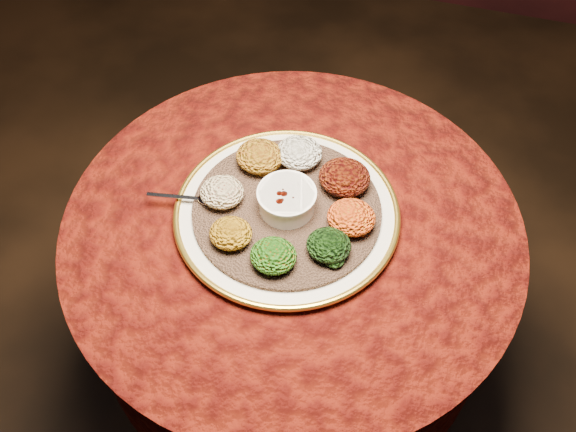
# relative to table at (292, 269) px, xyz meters

# --- Properties ---
(table) EXTENTS (0.96, 0.96, 0.73)m
(table) POSITION_rel_table_xyz_m (0.00, 0.00, 0.00)
(table) COLOR black
(table) RESTS_ON ground
(platter) EXTENTS (0.47, 0.47, 0.02)m
(platter) POSITION_rel_table_xyz_m (-0.02, 0.01, 0.19)
(platter) COLOR beige
(platter) RESTS_ON table
(injera) EXTENTS (0.45, 0.45, 0.01)m
(injera) POSITION_rel_table_xyz_m (-0.02, 0.01, 0.20)
(injera) COLOR brown
(injera) RESTS_ON platter
(stew_bowl) EXTENTS (0.12, 0.12, 0.05)m
(stew_bowl) POSITION_rel_table_xyz_m (-0.02, 0.01, 0.24)
(stew_bowl) COLOR white
(stew_bowl) RESTS_ON injera
(spoon) EXTENTS (0.15, 0.04, 0.01)m
(spoon) POSITION_rel_table_xyz_m (-0.19, -0.02, 0.21)
(spoon) COLOR silver
(spoon) RESTS_ON injera
(portion_ayib) EXTENTS (0.10, 0.10, 0.05)m
(portion_ayib) POSITION_rel_table_xyz_m (-0.03, 0.15, 0.23)
(portion_ayib) COLOR white
(portion_ayib) RESTS_ON injera
(portion_kitfo) EXTENTS (0.11, 0.10, 0.05)m
(portion_kitfo) POSITION_rel_table_xyz_m (0.08, 0.10, 0.23)
(portion_kitfo) COLOR black
(portion_kitfo) RESTS_ON injera
(portion_tikil) EXTENTS (0.10, 0.09, 0.05)m
(portion_tikil) POSITION_rel_table_xyz_m (0.12, 0.01, 0.23)
(portion_tikil) COLOR #B8880F
(portion_tikil) RESTS_ON injera
(portion_gomen) EXTENTS (0.09, 0.08, 0.04)m
(portion_gomen) POSITION_rel_table_xyz_m (0.09, -0.07, 0.23)
(portion_gomen) COLOR black
(portion_gomen) RESTS_ON injera
(portion_mixveg) EXTENTS (0.09, 0.09, 0.04)m
(portion_mixveg) POSITION_rel_table_xyz_m (-0.00, -0.12, 0.23)
(portion_mixveg) COLOR #903009
(portion_mixveg) RESTS_ON injera
(portion_kik) EXTENTS (0.09, 0.08, 0.04)m
(portion_kik) POSITION_rel_table_xyz_m (-0.10, -0.10, 0.23)
(portion_kik) COLOR #A8740E
(portion_kik) RESTS_ON injera
(portion_timatim) EXTENTS (0.09, 0.09, 0.04)m
(portion_timatim) POSITION_rel_table_xyz_m (-0.15, -0.00, 0.23)
(portion_timatim) COLOR #70060B
(portion_timatim) RESTS_ON injera
(portion_shiro) EXTENTS (0.10, 0.10, 0.05)m
(portion_shiro) POSITION_rel_table_xyz_m (-0.11, 0.11, 0.23)
(portion_shiro) COLOR #9A6D12
(portion_shiro) RESTS_ON injera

